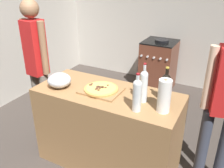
# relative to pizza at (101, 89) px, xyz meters

# --- Properties ---
(ground_plane) EXTENTS (4.40, 3.76, 0.02)m
(ground_plane) POSITION_rel_pizza_xyz_m (-0.16, 0.93, -0.94)
(ground_plane) COLOR #3F3833
(kitchen_wall_rear) EXTENTS (4.40, 0.10, 2.60)m
(kitchen_wall_rear) POSITION_rel_pizza_xyz_m (-0.16, 2.56, 0.37)
(kitchen_wall_rear) COLOR #BCB7AD
(kitchen_wall_rear) RESTS_ON ground_plane
(kitchen_wall_left) EXTENTS (0.10, 3.76, 2.60)m
(kitchen_wall_left) POSITION_rel_pizza_xyz_m (-2.11, 0.93, 0.37)
(kitchen_wall_left) COLOR #BCB7AD
(kitchen_wall_left) RESTS_ON ground_plane
(counter) EXTENTS (1.50, 0.65, 0.90)m
(counter) POSITION_rel_pizza_xyz_m (0.06, 0.01, -0.48)
(counter) COLOR #9E7247
(counter) RESTS_ON ground_plane
(cutting_board) EXTENTS (0.40, 0.32, 0.02)m
(cutting_board) POSITION_rel_pizza_xyz_m (0.00, 0.00, -0.02)
(cutting_board) COLOR #9E7247
(cutting_board) RESTS_ON counter
(pizza) EXTENTS (0.35, 0.35, 0.03)m
(pizza) POSITION_rel_pizza_xyz_m (0.00, 0.00, 0.00)
(pizza) COLOR tan
(pizza) RESTS_ON cutting_board
(mixing_bowl) EXTENTS (0.25, 0.25, 0.15)m
(mixing_bowl) POSITION_rel_pizza_xyz_m (-0.44, -0.11, 0.05)
(mixing_bowl) COLOR #B2B2B7
(mixing_bowl) RESTS_ON counter
(paper_towel_roll) EXTENTS (0.11, 0.11, 0.30)m
(paper_towel_roll) POSITION_rel_pizza_xyz_m (0.67, -0.08, 0.12)
(paper_towel_roll) COLOR white
(paper_towel_roll) RESTS_ON counter
(wine_bottle_green) EXTENTS (0.08, 0.08, 0.34)m
(wine_bottle_green) POSITION_rel_pizza_xyz_m (0.62, 0.11, 0.12)
(wine_bottle_green) COLOR black
(wine_bottle_green) RESTS_ON counter
(wine_bottle_clear) EXTENTS (0.07, 0.07, 0.38)m
(wine_bottle_clear) POSITION_rel_pizza_xyz_m (0.45, 0.00, 0.14)
(wine_bottle_clear) COLOR silver
(wine_bottle_clear) RESTS_ON counter
(wine_bottle_dark) EXTENTS (0.08, 0.08, 0.35)m
(wine_bottle_dark) POSITION_rel_pizza_xyz_m (0.46, -0.17, 0.13)
(wine_bottle_dark) COLOR silver
(wine_bottle_dark) RESTS_ON counter
(stove) EXTENTS (0.56, 0.59, 0.93)m
(stove) POSITION_rel_pizza_xyz_m (-0.06, 2.16, -0.48)
(stove) COLOR brown
(stove) RESTS_ON ground_plane
(person_in_stripes) EXTENTS (0.37, 0.22, 1.73)m
(person_in_stripes) POSITION_rel_pizza_xyz_m (-0.95, 0.12, 0.08)
(person_in_stripes) COLOR slate
(person_in_stripes) RESTS_ON ground_plane
(person_in_red) EXTENTS (0.37, 0.24, 1.66)m
(person_in_red) POSITION_rel_pizza_xyz_m (1.12, 0.26, 0.03)
(person_in_red) COLOR #383D4C
(person_in_red) RESTS_ON ground_plane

